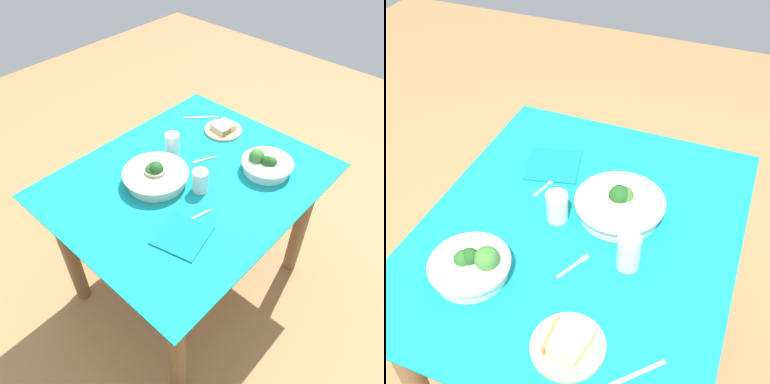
% 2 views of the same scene
% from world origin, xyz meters
% --- Properties ---
extents(ground_plane, '(6.00, 6.00, 0.00)m').
position_xyz_m(ground_plane, '(0.00, 0.00, 0.00)').
color(ground_plane, '#9E7547').
extents(dining_table, '(1.10, 0.91, 0.73)m').
position_xyz_m(dining_table, '(0.00, 0.00, 0.60)').
color(dining_table, teal).
rests_on(dining_table, ground_plane).
extents(broccoli_bowl_far, '(0.27, 0.27, 0.10)m').
position_xyz_m(broccoli_bowl_far, '(-0.11, 0.09, 0.77)').
color(broccoli_bowl_far, silver).
rests_on(broccoli_bowl_far, dining_table).
extents(broccoli_bowl_near, '(0.22, 0.22, 0.10)m').
position_xyz_m(broccoli_bowl_near, '(0.26, -0.20, 0.77)').
color(broccoli_bowl_near, white).
rests_on(broccoli_bowl_near, dining_table).
extents(bread_side_plate, '(0.18, 0.18, 0.04)m').
position_xyz_m(bread_side_plate, '(0.37, 0.12, 0.75)').
color(bread_side_plate, '#D6B27A').
rests_on(bread_side_plate, dining_table).
extents(water_glass_center, '(0.07, 0.07, 0.10)m').
position_xyz_m(water_glass_center, '(-0.02, -0.08, 0.78)').
color(water_glass_center, silver).
rests_on(water_glass_center, dining_table).
extents(water_glass_side, '(0.06, 0.06, 0.10)m').
position_xyz_m(water_glass_side, '(0.08, 0.17, 0.79)').
color(water_glass_side, silver).
rests_on(water_glass_side, dining_table).
extents(fork_by_far_bowl, '(0.11, 0.06, 0.00)m').
position_xyz_m(fork_by_far_bowl, '(0.13, 0.04, 0.74)').
color(fork_by_far_bowl, '#B7B7BC').
rests_on(fork_by_far_bowl, dining_table).
extents(fork_by_near_bowl, '(0.10, 0.04, 0.00)m').
position_xyz_m(fork_by_near_bowl, '(-0.13, -0.17, 0.74)').
color(fork_by_near_bowl, '#B7B7BC').
rests_on(fork_by_near_bowl, dining_table).
extents(table_knife_left, '(0.14, 0.13, 0.00)m').
position_xyz_m(table_knife_left, '(0.39, 0.27, 0.74)').
color(table_knife_left, '#B7B7BC').
rests_on(table_knife_left, dining_table).
extents(napkin_folded_upper, '(0.21, 0.21, 0.01)m').
position_xyz_m(napkin_folded_upper, '(-0.24, -0.19, 0.74)').
color(napkin_folded_upper, '#0F777D').
rests_on(napkin_folded_upper, dining_table).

